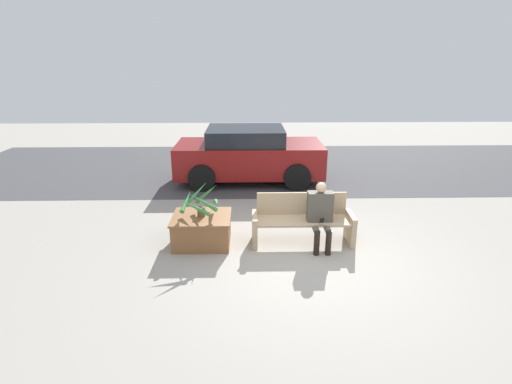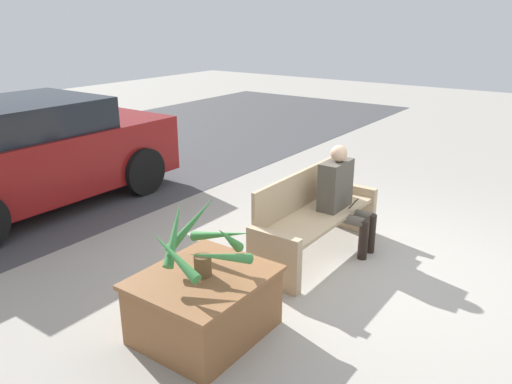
{
  "view_description": "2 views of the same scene",
  "coord_description": "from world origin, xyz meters",
  "px_view_note": "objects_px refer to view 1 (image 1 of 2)",
  "views": [
    {
      "loc": [
        -1.02,
        -5.99,
        3.31
      ],
      "look_at": [
        -0.87,
        1.13,
        0.88
      ],
      "focal_mm": 28.0,
      "sensor_mm": 36.0,
      "label": 1
    },
    {
      "loc": [
        -4.53,
        -1.65,
        2.51
      ],
      "look_at": [
        -0.82,
        1.0,
        0.91
      ],
      "focal_mm": 35.0,
      "sensor_mm": 36.0,
      "label": 2
    }
  ],
  "objects_px": {
    "potted_plant": "(201,201)",
    "planter_box": "(202,229)",
    "parked_car": "(249,154)",
    "person_seated": "(320,212)",
    "bench": "(302,221)"
  },
  "relations": [
    {
      "from": "potted_plant",
      "to": "planter_box",
      "type": "bearing_deg",
      "value": 32.64
    },
    {
      "from": "parked_car",
      "to": "potted_plant",
      "type": "bearing_deg",
      "value": -102.61
    },
    {
      "from": "person_seated",
      "to": "potted_plant",
      "type": "height_order",
      "value": "person_seated"
    },
    {
      "from": "person_seated",
      "to": "parked_car",
      "type": "xyz_separation_m",
      "value": [
        -1.26,
        4.11,
        0.08
      ]
    },
    {
      "from": "planter_box",
      "to": "bench",
      "type": "bearing_deg",
      "value": 0.83
    },
    {
      "from": "bench",
      "to": "planter_box",
      "type": "xyz_separation_m",
      "value": [
        -1.86,
        -0.03,
        -0.14
      ]
    },
    {
      "from": "parked_car",
      "to": "bench",
      "type": "bearing_deg",
      "value": -76.06
    },
    {
      "from": "bench",
      "to": "potted_plant",
      "type": "height_order",
      "value": "potted_plant"
    },
    {
      "from": "person_seated",
      "to": "parked_car",
      "type": "height_order",
      "value": "parked_car"
    },
    {
      "from": "bench",
      "to": "planter_box",
      "type": "relative_size",
      "value": 1.75
    },
    {
      "from": "planter_box",
      "to": "parked_car",
      "type": "relative_size",
      "value": 0.27
    },
    {
      "from": "bench",
      "to": "potted_plant",
      "type": "distance_m",
      "value": 1.9
    },
    {
      "from": "person_seated",
      "to": "parked_car",
      "type": "bearing_deg",
      "value": 107.11
    },
    {
      "from": "potted_plant",
      "to": "bench",
      "type": "bearing_deg",
      "value": 0.86
    },
    {
      "from": "bench",
      "to": "parked_car",
      "type": "distance_m",
      "value": 4.05
    }
  ]
}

